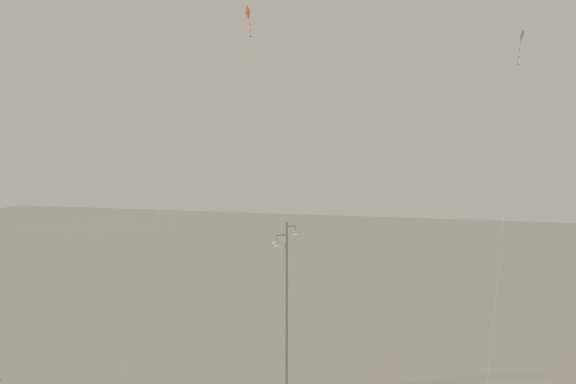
# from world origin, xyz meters

# --- Properties ---
(street_lamp) EXTENTS (1.38, 1.20, 9.66)m
(street_lamp) POSITION_xyz_m (0.18, 3.95, 5.15)
(street_lamp) COLOR gray
(street_lamp) RESTS_ON ground
(kite_1) EXTENTS (3.93, 9.06, 28.62)m
(kite_1) POSITION_xyz_m (-4.80, 5.43, 21.52)
(kite_1) COLOR #2B2524
(kite_1) RESTS_ON ground
(kite_3) EXTENTS (4.74, 8.91, 21.15)m
(kite_3) POSITION_xyz_m (-3.09, 1.67, 15.29)
(kite_3) COLOR maroon
(kite_3) RESTS_ON ground
(kite_4) EXTENTS (2.32, 7.62, 20.84)m
(kite_4) POSITION_xyz_m (12.46, 10.85, 16.00)
(kite_4) COLOR #2B2524
(kite_4) RESTS_ON ground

